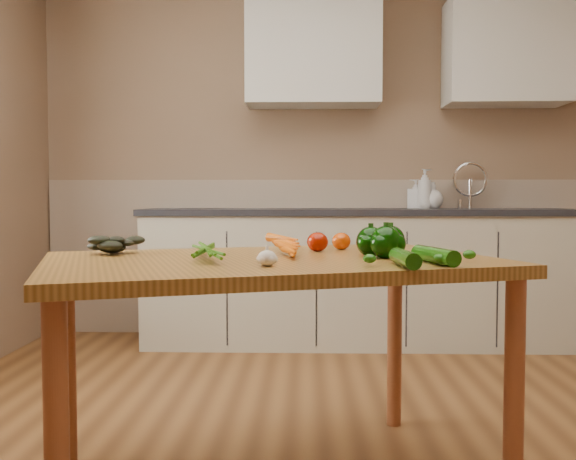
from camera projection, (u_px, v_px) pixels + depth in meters
The scene contains 18 objects.
room at pixel (348, 120), 2.24m from camera, with size 4.04×5.04×2.64m.
counter_run at pixel (359, 275), 4.28m from camera, with size 2.84×0.64×1.14m.
upper_cabinets at pixel (404, 53), 4.33m from camera, with size 2.15×0.35×0.70m.
table at pixel (271, 283), 2.14m from camera, with size 1.67×1.35×0.78m.
soap_bottle_a at pixel (425, 189), 4.34m from camera, with size 0.10×0.10×0.27m, color silver.
soap_bottle_b at pixel (416, 194), 4.40m from camera, with size 0.09×0.09×0.20m, color silver.
soap_bottle_c at pixel (433, 195), 4.36m from camera, with size 0.14×0.14×0.18m, color silver.
carrot_bunch at pixel (261, 246), 2.16m from camera, with size 0.27×0.21×0.07m, color #E15D05, non-canonical shape.
leafy_greens at pixel (116, 240), 2.26m from camera, with size 0.21×0.19×0.10m, color black, non-canonical shape.
garlic_bulb at pixel (267, 258), 1.88m from camera, with size 0.06×0.06×0.05m, color silver.
pepper_a at pixel (371, 242), 2.19m from camera, with size 0.10×0.10×0.10m, color black.
pepper_b at pixel (391, 241), 2.25m from camera, with size 0.10×0.10×0.10m, color black.
pepper_c at pixel (386, 242), 2.12m from camera, with size 0.11×0.11×0.11m, color black.
tomato_a at pixel (318, 242), 2.37m from camera, with size 0.08×0.08×0.07m, color #981502.
tomato_b at pixel (341, 241), 2.46m from camera, with size 0.07×0.07×0.07m, color #C53E04.
tomato_c at pixel (369, 241), 2.43m from camera, with size 0.08×0.08×0.07m, color #C53E04.
zucchini_a at pixel (435, 255), 1.95m from camera, with size 0.05×0.05×0.23m, color #124407.
zucchini_b at pixel (405, 258), 1.87m from camera, with size 0.05×0.05×0.21m, color #124407.
Camera 1 is at (-0.14, -2.08, 0.98)m, focal length 40.00 mm.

